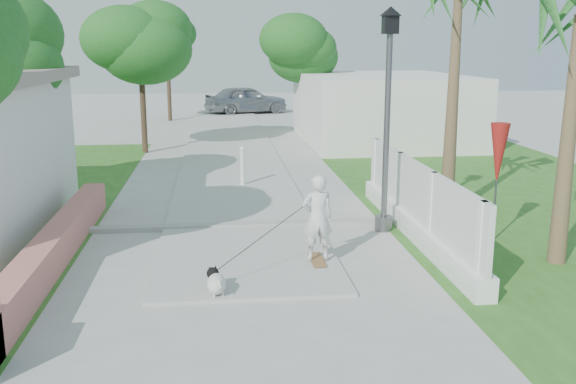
{
  "coord_description": "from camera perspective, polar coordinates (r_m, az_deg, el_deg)",
  "views": [
    {
      "loc": [
        -0.45,
        -6.89,
        3.71
      ],
      "look_at": [
        0.81,
        4.44,
        1.1
      ],
      "focal_mm": 40.0,
      "sensor_mm": 36.0,
      "label": 1
    }
  ],
  "objects": [
    {
      "name": "ground",
      "position": [
        7.84,
        -2.36,
        -15.37
      ],
      "size": [
        90.0,
        90.0,
        0.0
      ],
      "primitive_type": "plane",
      "color": "#B7B7B2",
      "rests_on": "ground"
    },
    {
      "name": "path_strip",
      "position": [
        27.14,
        -5.35,
        5.05
      ],
      "size": [
        3.2,
        36.0,
        0.06
      ],
      "primitive_type": "cube",
      "color": "#B7B7B2",
      "rests_on": "ground"
    },
    {
      "name": "curb",
      "position": [
        13.41,
        -4.18,
        -2.98
      ],
      "size": [
        6.5,
        0.25,
        0.1
      ],
      "primitive_type": "cube",
      "color": "#999993",
      "rests_on": "ground"
    },
    {
      "name": "grass_right",
      "position": [
        17.06,
        19.74,
        -0.42
      ],
      "size": [
        8.0,
        20.0,
        0.01
      ],
      "primitive_type": "cube",
      "color": "#31631F",
      "rests_on": "ground"
    },
    {
      "name": "pink_wall",
      "position": [
        11.34,
        -20.66,
        -5.39
      ],
      "size": [
        0.45,
        8.2,
        0.8
      ],
      "color": "#BD6961",
      "rests_on": "ground"
    },
    {
      "name": "lattice_fence",
      "position": [
        12.9,
        11.25,
        -1.57
      ],
      "size": [
        0.35,
        7.0,
        1.5
      ],
      "color": "white",
      "rests_on": "ground"
    },
    {
      "name": "building_right",
      "position": [
        25.82,
        8.22,
        7.41
      ],
      "size": [
        6.0,
        8.0,
        2.6
      ],
      "primitive_type": "cube",
      "color": "silver",
      "rests_on": "ground"
    },
    {
      "name": "street_lamp",
      "position": [
        12.9,
        8.82,
        7.03
      ],
      "size": [
        0.44,
        0.44,
        4.44
      ],
      "color": "#59595E",
      "rests_on": "ground"
    },
    {
      "name": "bollard",
      "position": [
        17.19,
        -4.07,
        2.38
      ],
      "size": [
        0.14,
        0.14,
        1.09
      ],
      "color": "white",
      "rests_on": "ground"
    },
    {
      "name": "patio_umbrella",
      "position": [
        12.7,
        18.2,
        3.08
      ],
      "size": [
        0.36,
        0.36,
        2.3
      ],
      "color": "#59595E",
      "rests_on": "ground"
    },
    {
      "name": "tree_path_left",
      "position": [
        23.01,
        -12.99,
        12.85
      ],
      "size": [
        3.4,
        3.4,
        5.23
      ],
      "color": "#4C3826",
      "rests_on": "ground"
    },
    {
      "name": "tree_path_right",
      "position": [
        27.12,
        1.47,
        12.44
      ],
      "size": [
        3.0,
        3.0,
        4.79
      ],
      "color": "#4C3826",
      "rests_on": "ground"
    },
    {
      "name": "tree_path_far",
      "position": [
        32.95,
        -10.67,
        12.87
      ],
      "size": [
        3.2,
        3.2,
        5.17
      ],
      "color": "#4C3826",
      "rests_on": "ground"
    },
    {
      "name": "palm_far",
      "position": [
        14.33,
        14.87,
        15.58
      ],
      "size": [
        1.8,
        1.8,
        5.3
      ],
      "color": "brown",
      "rests_on": "ground"
    },
    {
      "name": "skateboarder",
      "position": [
        10.5,
        -1.32,
        -3.73
      ],
      "size": [
        2.02,
        1.52,
        1.58
      ],
      "rotation": [
        0.0,
        0.0,
        3.21
      ],
      "color": "olive",
      "rests_on": "ground"
    },
    {
      "name": "dog",
      "position": [
        9.79,
        -6.43,
        -7.97
      ],
      "size": [
        0.38,
        0.62,
        0.44
      ],
      "rotation": [
        0.0,
        0.0,
        0.24
      ],
      "color": "silver",
      "rests_on": "ground"
    },
    {
      "name": "parked_car",
      "position": [
        36.12,
        -3.74,
        8.21
      ],
      "size": [
        4.88,
        3.18,
        1.54
      ],
      "primitive_type": "imported",
      "rotation": [
        0.0,
        0.0,
        1.9
      ],
      "color": "#A0A3A8",
      "rests_on": "ground"
    }
  ]
}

